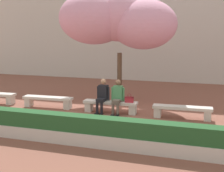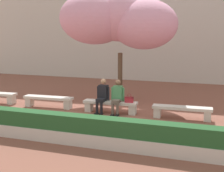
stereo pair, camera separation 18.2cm
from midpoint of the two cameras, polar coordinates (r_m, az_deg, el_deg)
The scene contains 10 objects.
ground_plane at distance 11.91m, azimuth -0.74°, elevation -4.90°, with size 100.00×100.00×0.00m, color brown.
building_facade at distance 21.48m, azimuth 8.27°, elevation 14.42°, with size 28.00×4.00×9.58m, color beige.
stone_bench_near_west at distance 12.93m, azimuth -12.05°, elevation -2.53°, with size 2.09×0.52×0.45m.
stone_bench_center at distance 11.84m, azimuth -0.74°, elevation -3.45°, with size 2.09×0.52×0.45m.
stone_bench_near_east at distance 11.29m, azimuth 12.26°, elevation -4.33°, with size 2.09×0.52×0.45m.
person_seated_left at distance 11.80m, azimuth -2.19°, elevation -1.57°, with size 0.51×0.70×1.29m.
person_seated_right at distance 11.61m, azimuth 0.55°, elevation -1.75°, with size 0.51×0.69×1.29m.
handbag at distance 11.56m, azimuth 2.74°, elevation -2.41°, with size 0.30×0.15×0.34m.
cherry_tree_main at distance 13.33m, azimuth 0.51°, elevation 12.01°, with size 4.93×3.27×4.71m.
planter_hedge_foreground at distance 8.76m, azimuth -8.02°, elevation -7.81°, with size 16.74×0.50×0.80m.
Camera 1 is at (3.62, -10.94, 3.02)m, focal length 50.00 mm.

